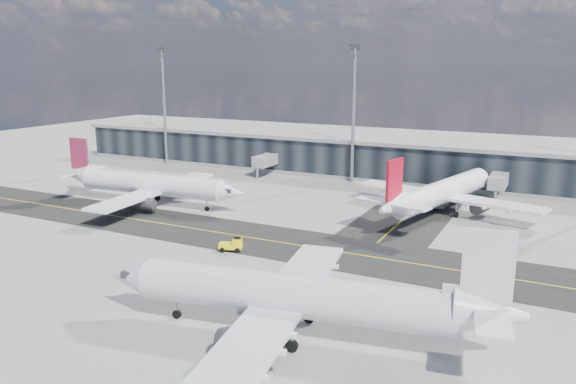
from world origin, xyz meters
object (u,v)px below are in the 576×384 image
Objects in this scene: airliner_af at (149,184)px; baggage_tug at (233,244)px; airliner_redtail at (442,192)px; airliner_near at (297,297)px; service_van at (440,203)px.

airliner_af is 11.10× the size of baggage_tug.
airliner_near is at bearing -79.02° from airliner_redtail.
airliner_af is 52.37m from service_van.
airliner_redtail is at bearing 125.12° from baggage_tug.
service_van is at bearing 110.80° from airliner_af.
airliner_near is at bearing 24.35° from baggage_tug.
airliner_redtail is 7.65× the size of service_van.
baggage_tug is (-18.42, 17.91, -2.96)m from airliner_near.
baggage_tug is at bearing 36.10° from airliner_near.
airliner_af is at bearing 44.39° from airliner_near.
airliner_near is (-2.90, -50.21, 0.13)m from airliner_redtail.
service_van is (20.15, 37.09, -0.28)m from baggage_tug.
airliner_near reaches higher than service_van.
baggage_tug is at bearing 56.97° from airliner_af.
airliner_near reaches higher than airliner_redtail.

